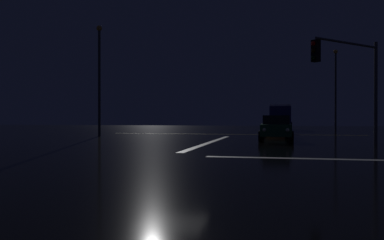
# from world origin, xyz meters

# --- Properties ---
(ground) EXTENTS (120.00, 120.00, 0.10)m
(ground) POSITION_xyz_m (0.00, 0.00, -0.05)
(ground) COLOR black
(stop_line_north) EXTENTS (0.35, 14.78, 0.01)m
(stop_line_north) POSITION_xyz_m (0.00, 8.61, 0.00)
(stop_line_north) COLOR white
(stop_line_north) RESTS_ON ground
(centre_line_ns) EXTENTS (22.00, 0.15, 0.01)m
(centre_line_ns) POSITION_xyz_m (0.00, 20.21, 0.00)
(centre_line_ns) COLOR yellow
(centre_line_ns) RESTS_ON ground
(sedan_green) EXTENTS (2.02, 4.33, 1.57)m
(sedan_green) POSITION_xyz_m (3.70, 11.17, 0.80)
(sedan_green) COLOR #14512D
(sedan_green) RESTS_ON ground
(sedan_white) EXTENTS (2.02, 4.33, 1.57)m
(sedan_white) POSITION_xyz_m (3.52, 16.94, 0.80)
(sedan_white) COLOR silver
(sedan_white) RESTS_ON ground
(sedan_orange) EXTENTS (2.02, 4.33, 1.57)m
(sedan_orange) POSITION_xyz_m (3.60, 22.52, 0.80)
(sedan_orange) COLOR #C66014
(sedan_orange) RESTS_ON ground
(sedan_black) EXTENTS (2.02, 4.33, 1.57)m
(sedan_black) POSITION_xyz_m (3.76, 29.09, 0.80)
(sedan_black) COLOR black
(sedan_black) RESTS_ON ground
(box_truck) EXTENTS (2.68, 8.28, 3.08)m
(box_truck) POSITION_xyz_m (3.97, 36.04, 1.71)
(box_truck) COLOR navy
(box_truck) RESTS_ON ground
(traffic_signal_ne) EXTENTS (3.73, 3.73, 5.53)m
(traffic_signal_ne) POSITION_xyz_m (7.46, 7.46, 3.87)
(traffic_signal_ne) COLOR #4C4C51
(traffic_signal_ne) RESTS_ON ground
(streetlamp_right_far) EXTENTS (0.44, 0.44, 8.69)m
(streetlamp_right_far) POSITION_xyz_m (9.71, 30.21, 5.03)
(streetlamp_right_far) COLOR #424247
(streetlamp_right_far) RESTS_ON ground
(streetlamp_left_near) EXTENTS (0.44, 0.44, 8.57)m
(streetlamp_left_near) POSITION_xyz_m (-9.71, 14.21, 4.97)
(streetlamp_left_near) COLOR #424247
(streetlamp_left_near) RESTS_ON ground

